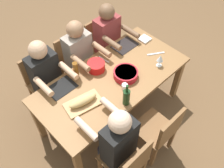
{
  "coord_description": "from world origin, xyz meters",
  "views": [
    {
      "loc": [
        -1.33,
        -1.37,
        2.91
      ],
      "look_at": [
        0.0,
        0.0,
        0.63
      ],
      "focal_mm": 39.59,
      "sensor_mm": 36.0,
      "label": 1
    }
  ],
  "objects_px": {
    "diner_far_center": "(80,56)",
    "bread_loaf": "(83,100)",
    "chair_near_center": "(160,131)",
    "wine_glass": "(160,59)",
    "serving_bowl_fruit": "(96,66)",
    "chair_far_left": "(42,80)",
    "serving_bowl_salad": "(126,74)",
    "cutting_board": "(83,103)",
    "dining_table": "(112,82)",
    "chair_far_center": "(74,60)",
    "napkin_stack": "(145,39)",
    "chair_far_right": "(101,43)",
    "cup_near_center": "(125,87)",
    "diner_near_left": "(116,140)",
    "chair_near_left": "(128,162)",
    "beer_bottle": "(76,70)",
    "wine_bottle": "(126,97)",
    "diner_far_right": "(109,38)",
    "diner_far_left": "(47,76)"
  },
  "relations": [
    {
      "from": "dining_table",
      "to": "diner_far_center",
      "type": "height_order",
      "value": "diner_far_center"
    },
    {
      "from": "bread_loaf",
      "to": "wine_bottle",
      "type": "height_order",
      "value": "wine_bottle"
    },
    {
      "from": "serving_bowl_fruit",
      "to": "bread_loaf",
      "type": "xyz_separation_m",
      "value": [
        -0.44,
        -0.29,
        0.01
      ]
    },
    {
      "from": "bread_loaf",
      "to": "chair_far_left",
      "type": "bearing_deg",
      "value": 92.41
    },
    {
      "from": "bread_loaf",
      "to": "cup_near_center",
      "type": "height_order",
      "value": "bread_loaf"
    },
    {
      "from": "bread_loaf",
      "to": "chair_far_center",
      "type": "bearing_deg",
      "value": 59.82
    },
    {
      "from": "dining_table",
      "to": "chair_far_center",
      "type": "bearing_deg",
      "value": 90.0
    },
    {
      "from": "serving_bowl_salad",
      "to": "chair_near_left",
      "type": "bearing_deg",
      "value": -133.66
    },
    {
      "from": "chair_far_right",
      "to": "cutting_board",
      "type": "relative_size",
      "value": 2.12
    },
    {
      "from": "diner_near_left",
      "to": "serving_bowl_salad",
      "type": "height_order",
      "value": "diner_near_left"
    },
    {
      "from": "diner_far_center",
      "to": "serving_bowl_salad",
      "type": "relative_size",
      "value": 4.15
    },
    {
      "from": "chair_near_center",
      "to": "cutting_board",
      "type": "height_order",
      "value": "chair_near_center"
    },
    {
      "from": "dining_table",
      "to": "wine_bottle",
      "type": "relative_size",
      "value": 6.46
    },
    {
      "from": "chair_near_center",
      "to": "wine_glass",
      "type": "distance_m",
      "value": 0.85
    },
    {
      "from": "bread_loaf",
      "to": "napkin_stack",
      "type": "bearing_deg",
      "value": 10.85
    },
    {
      "from": "serving_bowl_fruit",
      "to": "bread_loaf",
      "type": "bearing_deg",
      "value": -147.03
    },
    {
      "from": "diner_far_center",
      "to": "chair_far_left",
      "type": "bearing_deg",
      "value": 160.39
    },
    {
      "from": "wine_bottle",
      "to": "napkin_stack",
      "type": "height_order",
      "value": "wine_bottle"
    },
    {
      "from": "cup_near_center",
      "to": "diner_near_left",
      "type": "bearing_deg",
      "value": -143.65
    },
    {
      "from": "chair_far_right",
      "to": "chair_near_center",
      "type": "bearing_deg",
      "value": -108.47
    },
    {
      "from": "chair_far_left",
      "to": "serving_bowl_salad",
      "type": "relative_size",
      "value": 2.94
    },
    {
      "from": "diner_near_left",
      "to": "cup_near_center",
      "type": "height_order",
      "value": "diner_near_left"
    },
    {
      "from": "chair_far_right",
      "to": "diner_far_left",
      "type": "bearing_deg",
      "value": -169.9
    },
    {
      "from": "diner_far_center",
      "to": "diner_far_left",
      "type": "relative_size",
      "value": 1.0
    },
    {
      "from": "serving_bowl_fruit",
      "to": "wine_bottle",
      "type": "height_order",
      "value": "wine_bottle"
    },
    {
      "from": "diner_near_left",
      "to": "serving_bowl_fruit",
      "type": "bearing_deg",
      "value": 59.77
    },
    {
      "from": "wine_glass",
      "to": "diner_far_right",
      "type": "bearing_deg",
      "value": 92.62
    },
    {
      "from": "bread_loaf",
      "to": "wine_bottle",
      "type": "bearing_deg",
      "value": -42.19
    },
    {
      "from": "serving_bowl_salad",
      "to": "cup_near_center",
      "type": "bearing_deg",
      "value": -139.26
    },
    {
      "from": "napkin_stack",
      "to": "diner_far_right",
      "type": "bearing_deg",
      "value": 125.04
    },
    {
      "from": "chair_near_left",
      "to": "chair_far_left",
      "type": "relative_size",
      "value": 1.0
    },
    {
      "from": "bread_loaf",
      "to": "napkin_stack",
      "type": "height_order",
      "value": "bread_loaf"
    },
    {
      "from": "cutting_board",
      "to": "cup_near_center",
      "type": "distance_m",
      "value": 0.49
    },
    {
      "from": "chair_far_right",
      "to": "beer_bottle",
      "type": "distance_m",
      "value": 0.99
    },
    {
      "from": "chair_far_center",
      "to": "chair_far_left",
      "type": "distance_m",
      "value": 0.52
    },
    {
      "from": "diner_far_center",
      "to": "cup_near_center",
      "type": "xyz_separation_m",
      "value": [
        -0.02,
        -0.81,
        0.08
      ]
    },
    {
      "from": "cutting_board",
      "to": "napkin_stack",
      "type": "height_order",
      "value": "napkin_stack"
    },
    {
      "from": "chair_near_center",
      "to": "napkin_stack",
      "type": "bearing_deg",
      "value": 50.4
    },
    {
      "from": "chair_far_center",
      "to": "dining_table",
      "type": "bearing_deg",
      "value": -90.0
    },
    {
      "from": "bread_loaf",
      "to": "chair_near_left",
      "type": "bearing_deg",
      "value": -92.78
    },
    {
      "from": "wine_glass",
      "to": "cup_near_center",
      "type": "distance_m",
      "value": 0.58
    },
    {
      "from": "diner_far_center",
      "to": "bread_loaf",
      "type": "height_order",
      "value": "diner_far_center"
    },
    {
      "from": "diner_near_left",
      "to": "chair_far_left",
      "type": "distance_m",
      "value": 1.38
    },
    {
      "from": "beer_bottle",
      "to": "serving_bowl_salad",
      "type": "bearing_deg",
      "value": -43.72
    },
    {
      "from": "chair_far_center",
      "to": "diner_far_right",
      "type": "distance_m",
      "value": 0.59
    },
    {
      "from": "chair_far_left",
      "to": "serving_bowl_salad",
      "type": "height_order",
      "value": "chair_far_left"
    },
    {
      "from": "diner_far_center",
      "to": "cutting_board",
      "type": "bearing_deg",
      "value": -126.79
    },
    {
      "from": "cup_near_center",
      "to": "chair_far_right",
      "type": "bearing_deg",
      "value": 61.81
    },
    {
      "from": "diner_far_right",
      "to": "chair_near_left",
      "type": "bearing_deg",
      "value": -127.18
    },
    {
      "from": "diner_far_center",
      "to": "beer_bottle",
      "type": "height_order",
      "value": "diner_far_center"
    }
  ]
}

